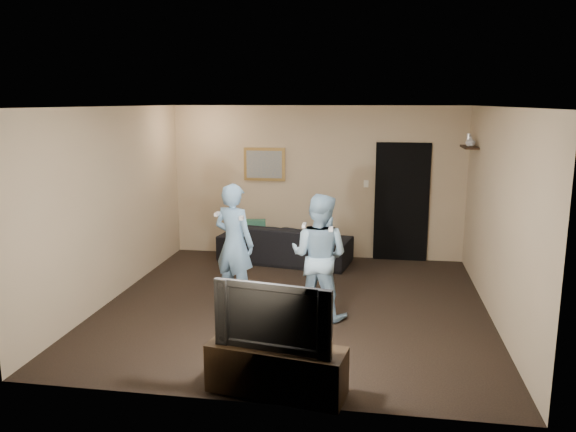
% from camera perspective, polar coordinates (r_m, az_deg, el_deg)
% --- Properties ---
extents(ground, '(5.00, 5.00, 0.00)m').
position_cam_1_polar(ground, '(7.56, 0.68, -9.05)').
color(ground, black).
rests_on(ground, ground).
extents(ceiling, '(5.00, 5.00, 0.04)m').
position_cam_1_polar(ceiling, '(7.08, 0.73, 11.05)').
color(ceiling, silver).
rests_on(ceiling, wall_back).
extents(wall_back, '(5.00, 0.04, 2.60)m').
position_cam_1_polar(wall_back, '(9.66, 2.89, 3.43)').
color(wall_back, tan).
rests_on(wall_back, ground).
extents(wall_front, '(5.00, 0.04, 2.60)m').
position_cam_1_polar(wall_front, '(4.82, -3.68, -4.89)').
color(wall_front, tan).
rests_on(wall_front, ground).
extents(wall_left, '(0.04, 5.00, 2.60)m').
position_cam_1_polar(wall_left, '(7.96, -17.39, 1.17)').
color(wall_left, tan).
rests_on(wall_left, ground).
extents(wall_right, '(0.04, 5.00, 2.60)m').
position_cam_1_polar(wall_right, '(7.28, 20.55, 0.03)').
color(wall_right, tan).
rests_on(wall_right, ground).
extents(sofa, '(2.29, 1.21, 0.64)m').
position_cam_1_polar(sofa, '(9.47, -0.29, -2.79)').
color(sofa, black).
rests_on(sofa, ground).
extents(throw_pillow, '(0.46, 0.21, 0.45)m').
position_cam_1_polar(throw_pillow, '(9.53, -3.65, -1.70)').
color(throw_pillow, '#1A503C').
rests_on(throw_pillow, sofa).
extents(painting_frame, '(0.72, 0.05, 0.57)m').
position_cam_1_polar(painting_frame, '(9.73, -2.41, 5.28)').
color(painting_frame, olive).
rests_on(painting_frame, wall_back).
extents(painting_canvas, '(0.62, 0.01, 0.47)m').
position_cam_1_polar(painting_canvas, '(9.71, -2.44, 5.26)').
color(painting_canvas, slate).
rests_on(painting_canvas, painting_frame).
extents(doorway, '(0.90, 0.06, 2.00)m').
position_cam_1_polar(doorway, '(9.63, 11.46, 1.38)').
color(doorway, black).
rests_on(doorway, ground).
extents(light_switch, '(0.08, 0.02, 0.12)m').
position_cam_1_polar(light_switch, '(9.58, 7.94, 3.26)').
color(light_switch, silver).
rests_on(light_switch, wall_back).
extents(wall_shelf, '(0.20, 0.60, 0.03)m').
position_cam_1_polar(wall_shelf, '(8.93, 17.95, 6.68)').
color(wall_shelf, black).
rests_on(wall_shelf, wall_right).
extents(shelf_vase, '(0.17, 0.17, 0.15)m').
position_cam_1_polar(shelf_vase, '(8.85, 18.06, 7.22)').
color(shelf_vase, '#BBBBC0').
rests_on(shelf_vase, wall_shelf).
extents(shelf_figurine, '(0.06, 0.06, 0.18)m').
position_cam_1_polar(shelf_figurine, '(9.06, 17.87, 7.41)').
color(shelf_figurine, silver).
rests_on(shelf_figurine, wall_shelf).
extents(tv_console, '(1.32, 0.62, 0.45)m').
position_cam_1_polar(tv_console, '(5.34, -1.18, -15.32)').
color(tv_console, black).
rests_on(tv_console, ground).
extents(television, '(1.10, 0.32, 0.63)m').
position_cam_1_polar(television, '(5.12, -1.21, -9.90)').
color(television, black).
rests_on(television, tv_console).
extents(wii_player_left, '(0.69, 0.58, 1.62)m').
position_cam_1_polar(wii_player_left, '(7.51, -5.49, -2.80)').
color(wii_player_left, '#7FB0DC').
rests_on(wii_player_left, ground).
extents(wii_player_right, '(0.89, 0.78, 1.56)m').
position_cam_1_polar(wii_player_right, '(6.98, 3.18, -4.09)').
color(wii_player_right, '#97C0DC').
rests_on(wii_player_right, ground).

